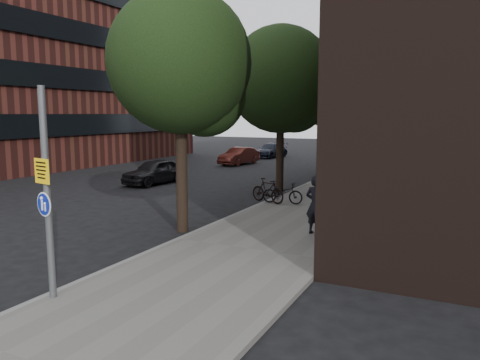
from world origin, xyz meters
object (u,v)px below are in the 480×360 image
Objects in this scene: signpost at (47,193)px; parked_car_near at (155,171)px; pedestrian at (316,205)px; parked_bike_facade_near at (351,209)px.

signpost reaches higher than parked_car_near.
signpost reaches higher than pedestrian.
parked_bike_facade_near is 0.40× the size of parked_car_near.
parked_bike_facade_near is 12.44m from parked_car_near.
signpost is 10.18m from parked_bike_facade_near.
parked_car_near is (-7.74, 13.94, -1.54)m from signpost.
parked_car_near is (-11.54, 4.65, 0.13)m from parked_bike_facade_near.
signpost is 16.02m from parked_car_near.
pedestrian reaches higher than parked_bike_facade_near.
parked_car_near reaches higher than parked_bike_facade_near.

